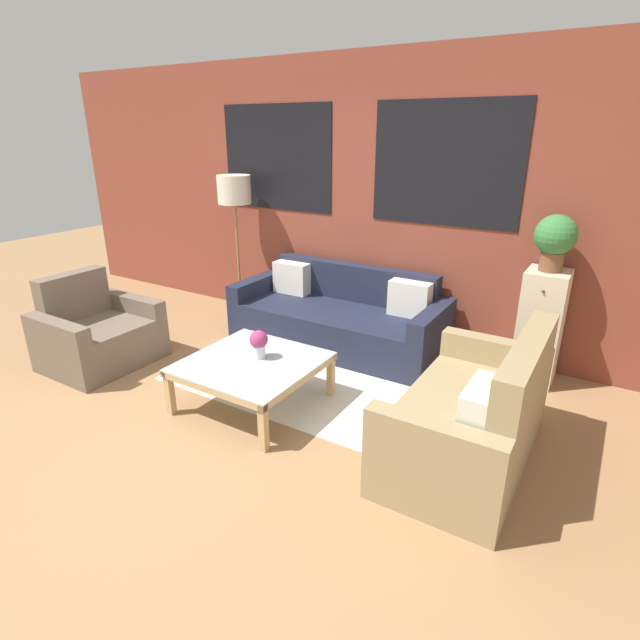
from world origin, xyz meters
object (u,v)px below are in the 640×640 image
coffee_table (252,367)px  flower_vase (259,342)px  drawer_cabinet (540,327)px  potted_plant (555,239)px  armchair_corner (98,335)px  floor_lamp (234,196)px  couch_dark (339,319)px  settee_vintage (473,419)px

coffee_table → flower_vase: (0.02, 0.07, 0.19)m
drawer_cabinet → potted_plant: size_ratio=2.16×
drawer_cabinet → coffee_table: bearing=-138.2°
potted_plant → flower_vase: 2.53m
armchair_corner → flower_vase: bearing=7.2°
coffee_table → floor_lamp: size_ratio=0.61×
armchair_corner → flower_vase: size_ratio=4.05×
couch_dark → floor_lamp: bearing=174.7°
floor_lamp → flower_vase: bearing=-45.5°
drawer_cabinet → potted_plant: bearing=90.0°
coffee_table → floor_lamp: floor_lamp is taller
coffee_table → flower_vase: flower_vase is taller
coffee_table → drawer_cabinet: bearing=41.8°
settee_vintage → floor_lamp: size_ratio=0.91×
potted_plant → flower_vase: (-1.83, -1.57, -0.75)m
couch_dark → drawer_cabinet: size_ratio=2.16×
flower_vase → armchair_corner: bearing=-172.8°
armchair_corner → flower_vase: 1.80m
coffee_table → armchair_corner: bearing=-175.1°
armchair_corner → coffee_table: size_ratio=0.96×
potted_plant → flower_vase: bearing=-139.3°
armchair_corner → drawer_cabinet: 4.02m
settee_vintage → flower_vase: settee_vintage is taller
floor_lamp → potted_plant: size_ratio=3.51×
couch_dark → floor_lamp: (-1.43, 0.13, 1.13)m
potted_plant → drawer_cabinet: bearing=-90.0°
couch_dark → potted_plant: (1.86, 0.22, 0.99)m
settee_vintage → coffee_table: (-1.70, -0.20, 0.03)m
armchair_corner → potted_plant: size_ratio=2.04×
settee_vintage → floor_lamp: 3.59m
coffee_table → potted_plant: size_ratio=2.13×
drawer_cabinet → potted_plant: potted_plant is taller
floor_lamp → drawer_cabinet: bearing=1.5°
settee_vintage → potted_plant: (0.15, 1.45, 0.96)m
couch_dark → settee_vintage: bearing=-35.6°
coffee_table → flower_vase: size_ratio=4.23×
settee_vintage → floor_lamp: floor_lamp is taller
settee_vintage → armchair_corner: (-3.45, -0.35, -0.03)m
settee_vintage → couch_dark: bearing=144.4°
settee_vintage → armchair_corner: 3.46m
settee_vintage → coffee_table: 1.71m
floor_lamp → drawer_cabinet: 3.41m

